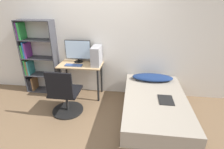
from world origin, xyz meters
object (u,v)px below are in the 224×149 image
Objects in this scene: bookshelf at (35,59)px; keyboard at (74,65)px; pc_tower at (97,56)px; monitor at (78,51)px; office_chair at (65,97)px; bed at (154,109)px.

keyboard is (0.98, -0.20, -0.02)m from bookshelf.
keyboard is at bearing -11.71° from bookshelf.
bookshelf is at bearing 176.96° from pc_tower.
pc_tower is (0.43, -0.12, -0.06)m from monitor.
bookshelf reaches higher than keyboard.
monitor is (0.04, 0.84, 0.66)m from office_chair.
bookshelf is at bearing -177.65° from monitor.
bookshelf is 1.00m from keyboard.
keyboard is 0.52m from pc_tower.
office_chair is 0.49× the size of bed.
monitor is at bearing 152.37° from bed.
keyboard is at bearing -98.43° from monitor.
office_chair is at bearing -39.32° from bookshelf.
bookshelf is 4.58× the size of keyboard.
bed is at bearing 0.04° from office_chair.
office_chair reaches higher than keyboard.
pc_tower is at bearing 57.08° from office_chair.
bed is 1.55m from pc_tower.
keyboard is 0.87× the size of pc_tower.
bookshelf is 2.79m from bed.
bed is 5.30× the size of keyboard.
bookshelf reaches higher than office_chair.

